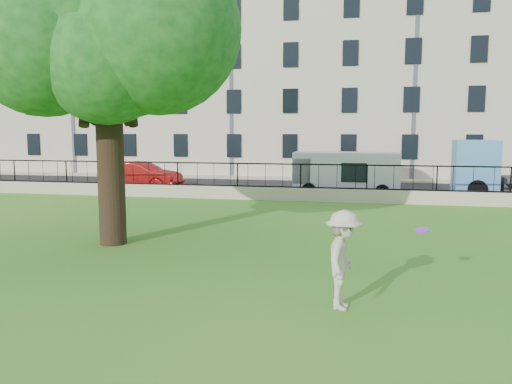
% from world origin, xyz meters
% --- Properties ---
extents(ground, '(120.00, 120.00, 0.00)m').
position_xyz_m(ground, '(0.00, 0.00, 0.00)').
color(ground, '#2B771C').
rests_on(ground, ground).
extents(retaining_wall, '(50.00, 0.40, 0.60)m').
position_xyz_m(retaining_wall, '(0.00, 12.00, 0.30)').
color(retaining_wall, tan).
rests_on(retaining_wall, ground).
extents(iron_railing, '(50.00, 0.05, 1.13)m').
position_xyz_m(iron_railing, '(0.00, 12.00, 1.15)').
color(iron_railing, black).
rests_on(iron_railing, retaining_wall).
extents(street, '(60.00, 9.00, 0.01)m').
position_xyz_m(street, '(0.00, 16.70, 0.01)').
color(street, black).
rests_on(street, ground).
extents(sidewalk, '(60.00, 1.40, 0.12)m').
position_xyz_m(sidewalk, '(0.00, 21.90, 0.06)').
color(sidewalk, tan).
rests_on(sidewalk, ground).
extents(building_row, '(56.40, 10.40, 13.80)m').
position_xyz_m(building_row, '(0.00, 27.57, 6.92)').
color(building_row, beige).
rests_on(building_row, ground).
extents(tree, '(7.91, 6.11, 9.70)m').
position_xyz_m(tree, '(-4.43, 2.18, 6.40)').
color(tree, black).
rests_on(tree, ground).
extents(man, '(0.82, 1.26, 1.83)m').
position_xyz_m(man, '(2.36, -1.90, 0.91)').
color(man, beige).
rests_on(man, ground).
extents(frisbee, '(0.31, 0.32, 0.12)m').
position_xyz_m(frisbee, '(3.87, -0.65, 1.28)').
color(frisbee, '#8826DB').
extents(red_sedan, '(4.66, 1.90, 1.50)m').
position_xyz_m(red_sedan, '(-9.19, 14.79, 0.75)').
color(red_sedan, maroon).
rests_on(red_sedan, street).
extents(white_van, '(5.16, 2.02, 2.17)m').
position_xyz_m(white_van, '(2.00, 14.40, 1.08)').
color(white_van, silver).
rests_on(white_van, street).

